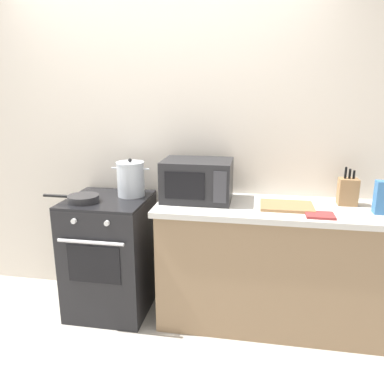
# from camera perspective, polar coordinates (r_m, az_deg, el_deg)

# --- Properties ---
(ground_plane) EXTENTS (10.00, 10.00, 0.00)m
(ground_plane) POSITION_cam_1_polar(r_m,az_deg,el_deg) (2.71, -9.27, -24.07)
(ground_plane) COLOR #B2ADA3
(back_wall) EXTENTS (4.40, 0.10, 2.50)m
(back_wall) POSITION_cam_1_polar(r_m,az_deg,el_deg) (3.01, 1.23, 6.42)
(back_wall) COLOR silver
(back_wall) RESTS_ON ground_plane
(lower_cabinet_right) EXTENTS (1.64, 0.56, 0.88)m
(lower_cabinet_right) POSITION_cam_1_polar(r_m,az_deg,el_deg) (2.89, 12.13, -11.24)
(lower_cabinet_right) COLOR #8C7051
(lower_cabinet_right) RESTS_ON ground_plane
(countertop_right) EXTENTS (1.70, 0.60, 0.04)m
(countertop_right) POSITION_cam_1_polar(r_m,az_deg,el_deg) (2.72, 12.66, -2.50)
(countertop_right) COLOR beige
(countertop_right) RESTS_ON lower_cabinet_right
(stove) EXTENTS (0.60, 0.64, 0.92)m
(stove) POSITION_cam_1_polar(r_m,az_deg,el_deg) (3.06, -12.24, -9.25)
(stove) COLOR black
(stove) RESTS_ON ground_plane
(stock_pot) EXTENTS (0.30, 0.21, 0.29)m
(stock_pot) POSITION_cam_1_polar(r_m,az_deg,el_deg) (2.91, -9.26, 1.97)
(stock_pot) COLOR silver
(stock_pot) RESTS_ON stove
(frying_pan) EXTENTS (0.43, 0.23, 0.05)m
(frying_pan) POSITION_cam_1_polar(r_m,az_deg,el_deg) (2.85, -16.28, -0.95)
(frying_pan) COLOR #28282B
(frying_pan) RESTS_ON stove
(microwave) EXTENTS (0.50, 0.37, 0.30)m
(microwave) POSITION_cam_1_polar(r_m,az_deg,el_deg) (2.76, 0.81, 1.80)
(microwave) COLOR #232326
(microwave) RESTS_ON countertop_right
(cutting_board) EXTENTS (0.36, 0.26, 0.02)m
(cutting_board) POSITION_cam_1_polar(r_m,az_deg,el_deg) (2.69, 14.15, -2.08)
(cutting_board) COLOR #997047
(cutting_board) RESTS_ON countertop_right
(knife_block) EXTENTS (0.13, 0.10, 0.27)m
(knife_block) POSITION_cam_1_polar(r_m,az_deg,el_deg) (2.87, 22.54, 0.08)
(knife_block) COLOR #997047
(knife_block) RESTS_ON countertop_right
(pasta_box) EXTENTS (0.08, 0.08, 0.22)m
(pasta_box) POSITION_cam_1_polar(r_m,az_deg,el_deg) (2.75, 26.74, -0.74)
(pasta_box) COLOR teal
(pasta_box) RESTS_ON countertop_right
(oven_mitt) EXTENTS (0.18, 0.14, 0.02)m
(oven_mitt) POSITION_cam_1_polar(r_m,az_deg,el_deg) (2.57, 18.82, -3.34)
(oven_mitt) COLOR #993333
(oven_mitt) RESTS_ON countertop_right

